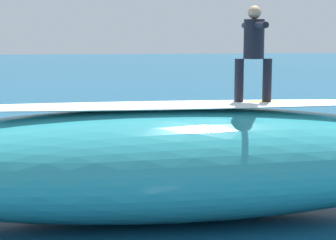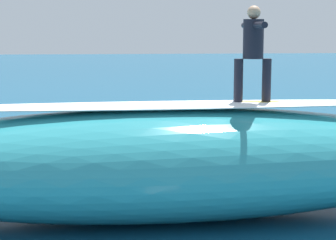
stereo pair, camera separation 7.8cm
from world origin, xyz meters
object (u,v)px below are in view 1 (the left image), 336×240
object	(u,v)px
surfboard_riding	(253,104)
surfboard_paddling	(105,169)
surfer_paddling	(105,163)
surfer_riding	(254,46)

from	to	relation	value
surfboard_riding	surfboard_paddling	xyz separation A→B (m)	(2.29, -3.26, -1.74)
surfer_paddling	surfboard_paddling	bearing A→B (deg)	0.00
surfer_riding	surfboard_riding	bearing A→B (deg)	0.00
surfer_paddling	surfboard_riding	bearing A→B (deg)	-149.20
surfboard_paddling	surfboard_riding	bearing A→B (deg)	-150.18
surfboard_riding	surfer_riding	bearing A→B (deg)	0.00
surfboard_riding	surfer_riding	world-z (taller)	surfer_riding
surfer_riding	surfboard_paddling	size ratio (longest dim) A/B	0.59
surfer_riding	surfer_paddling	xyz separation A→B (m)	(2.28, -3.13, -2.46)
surfer_riding	surfboard_paddling	xyz separation A→B (m)	(2.29, -3.26, -2.64)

